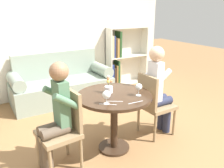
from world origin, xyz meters
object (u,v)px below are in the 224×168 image
at_px(wine_glass_left, 106,95).
at_px(wine_glass_right, 139,87).
at_px(person_left, 55,116).
at_px(bookshelf_right, 121,58).
at_px(chair_left, 64,127).
at_px(chair_right, 153,102).
at_px(couch, 62,85).
at_px(person_right, 159,89).
at_px(flower_vase, 109,87).

distance_m(wine_glass_left, wine_glass_right, 0.46).
relative_size(person_left, wine_glass_right, 8.19).
xyz_separation_m(bookshelf_right, chair_left, (-2.19, -2.22, -0.14)).
relative_size(bookshelf_right, chair_right, 1.46).
xyz_separation_m(chair_right, wine_glass_left, (-0.87, -0.23, 0.35)).
bearing_deg(couch, person_left, -110.67).
height_order(chair_left, person_right, person_right).
xyz_separation_m(couch, wine_glass_right, (0.23, -2.12, 0.54)).
height_order(person_right, wine_glass_right, person_right).
height_order(bookshelf_right, chair_right, bookshelf_right).
bearing_deg(couch, chair_right, -71.28).
xyz_separation_m(couch, wine_glass_left, (-0.22, -2.15, 0.54)).
xyz_separation_m(couch, chair_left, (-0.65, -1.95, 0.18)).
relative_size(couch, chair_left, 2.08).
height_order(wine_glass_right, flower_vase, flower_vase).
height_order(chair_right, person_left, person_left).
bearing_deg(person_left, person_right, 86.67).
relative_size(person_right, wine_glass_left, 8.34).
relative_size(couch, wine_glass_left, 12.24).
xyz_separation_m(bookshelf_right, chair_right, (-0.89, -2.19, -0.14)).
bearing_deg(bookshelf_right, wine_glass_left, -126.03).
bearing_deg(person_right, wine_glass_left, 102.41).
bearing_deg(flower_vase, chair_right, -5.53).
relative_size(chair_left, person_right, 0.71).
distance_m(chair_right, flower_vase, 0.75).
bearing_deg(person_right, couch, 19.96).
relative_size(wine_glass_left, flower_vase, 0.69).
bearing_deg(bookshelf_right, chair_right, -112.07).
bearing_deg(chair_right, flower_vase, 83.38).
bearing_deg(person_left, bookshelf_right, 129.38).
xyz_separation_m(couch, bookshelf_right, (1.54, 0.27, 0.32)).
xyz_separation_m(wine_glass_right, flower_vase, (-0.26, 0.27, -0.04)).
bearing_deg(wine_glass_right, wine_glass_left, -176.81).
height_order(couch, bookshelf_right, bookshelf_right).
height_order(person_right, wine_glass_left, person_right).
height_order(bookshelf_right, wine_glass_left, bookshelf_right).
distance_m(chair_left, wine_glass_left, 0.59).
relative_size(person_right, wine_glass_right, 8.49).
height_order(bookshelf_right, person_right, bookshelf_right).
distance_m(wine_glass_right, flower_vase, 0.37).
xyz_separation_m(chair_right, person_left, (-1.39, -0.04, 0.16)).
bearing_deg(person_right, flower_vase, 84.22).
bearing_deg(chair_left, person_right, 86.24).
relative_size(person_left, person_right, 0.97).
relative_size(bookshelf_right, wine_glass_right, 8.77).
relative_size(chair_left, person_left, 0.73).
bearing_deg(person_left, wine_glass_right, 75.60).
distance_m(couch, person_right, 2.09).
distance_m(chair_left, person_left, 0.18).
relative_size(bookshelf_right, wine_glass_left, 8.62).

